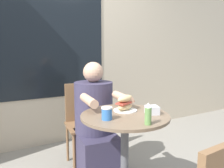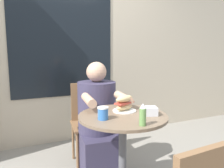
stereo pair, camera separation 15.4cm
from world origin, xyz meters
name	(u,v)px [view 1 (the left image)]	position (x,y,z in m)	size (l,w,h in m)	color
storefront_wall	(61,37)	(0.00, 1.56, 1.40)	(8.00, 0.09, 2.80)	#B7A88E
cafe_table	(125,142)	(0.00, 0.00, 0.55)	(0.65, 0.65, 0.76)	brown
diner_chair	(83,116)	(0.01, 0.87, 0.52)	(0.42, 0.42, 0.87)	brown
seated_diner	(95,129)	(0.00, 0.52, 0.48)	(0.42, 0.67, 1.12)	#38334C
sandwich_on_plate	(125,104)	(0.06, 0.08, 0.81)	(0.19, 0.18, 0.12)	white
drink_cup	(107,113)	(-0.17, -0.04, 0.80)	(0.08, 0.08, 0.09)	#336BB7
napkin_box	(152,110)	(0.18, -0.09, 0.79)	(0.11, 0.11, 0.06)	silver
condiment_bottle	(148,114)	(0.01, -0.26, 0.83)	(0.04, 0.04, 0.14)	#66934C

